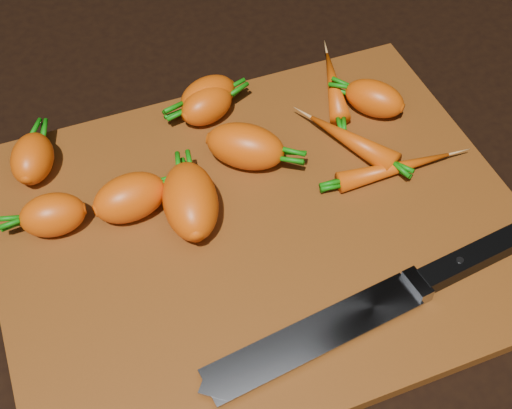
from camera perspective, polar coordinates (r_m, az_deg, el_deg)
name	(u,v)px	position (r m, az deg, el deg)	size (l,w,h in m)	color
ground	(260,234)	(0.70, 0.30, -2.41)	(2.00, 2.00, 0.01)	black
cutting_board	(260,228)	(0.69, 0.30, -1.86)	(0.50, 0.40, 0.01)	brown
carrot_0	(130,198)	(0.69, -10.05, 0.55)	(0.07, 0.05, 0.05)	#E65208
carrot_1	(53,215)	(0.69, -15.95, -0.81)	(0.06, 0.04, 0.04)	#E65208
carrot_2	(245,146)	(0.72, -0.85, 4.67)	(0.08, 0.05, 0.05)	#E65208
carrot_3	(190,201)	(0.67, -5.27, 0.29)	(0.09, 0.05, 0.05)	#E65208
carrot_4	(208,95)	(0.78, -3.86, 8.70)	(0.06, 0.04, 0.04)	#E65208
carrot_5	(207,105)	(0.77, -3.96, 7.92)	(0.06, 0.04, 0.04)	#E65208
carrot_6	(375,98)	(0.79, 9.46, 8.37)	(0.07, 0.04, 0.04)	#E65208
carrot_7	(333,85)	(0.81, 6.22, 9.49)	(0.11, 0.02, 0.02)	#E65208
carrot_8	(394,168)	(0.73, 11.02, 2.86)	(0.12, 0.02, 0.02)	#E65208
carrot_9	(352,141)	(0.75, 7.65, 5.09)	(0.11, 0.03, 0.03)	#E65208
carrot_10	(32,159)	(0.75, -17.46, 3.53)	(0.06, 0.04, 0.04)	#E65208
knife	(334,326)	(0.62, 6.29, -9.65)	(0.33, 0.07, 0.02)	gray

